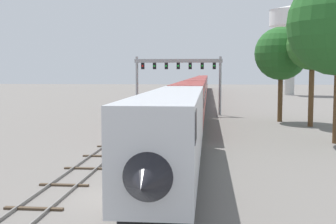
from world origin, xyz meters
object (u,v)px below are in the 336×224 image
at_px(signal_gantry, 178,72).
at_px(water_tower, 291,23).
at_px(trackside_tree_mid, 313,45).
at_px(trackside_tree_right, 281,54).
at_px(passenger_train, 199,88).

xyz_separation_m(signal_gantry, water_tower, (25.13, 56.89, 12.62)).
distance_m(signal_gantry, trackside_tree_mid, 19.51).
bearing_deg(trackside_tree_right, signal_gantry, 150.53).
height_order(trackside_tree_mid, trackside_tree_right, trackside_tree_mid).
height_order(signal_gantry, trackside_tree_right, trackside_tree_right).
bearing_deg(signal_gantry, passenger_train, 85.80).
height_order(passenger_train, signal_gantry, signal_gantry).
bearing_deg(passenger_train, signal_gantry, -94.20).
height_order(passenger_train, water_tower, water_tower).
distance_m(passenger_train, trackside_tree_right, 39.61).
relative_size(signal_gantry, water_tower, 0.52).
bearing_deg(trackside_tree_right, passenger_train, 105.46).
relative_size(signal_gantry, trackside_tree_right, 1.07).
xyz_separation_m(water_tower, trackside_tree_mid, (-9.88, -68.72, -9.79)).
distance_m(passenger_train, signal_gantry, 30.89).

